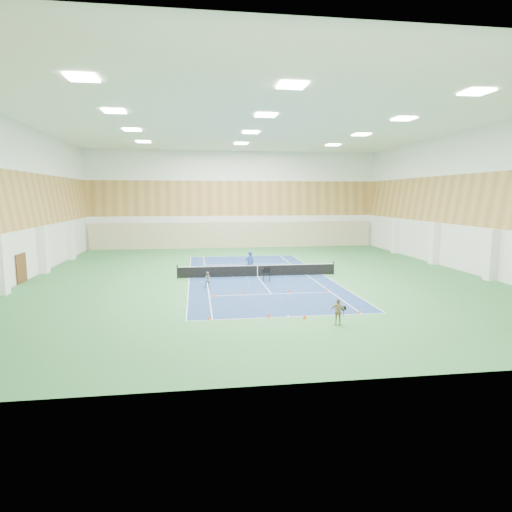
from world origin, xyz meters
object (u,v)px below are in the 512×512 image
(coach, at_px, (250,263))
(child_court, at_px, (208,280))
(tennis_net, at_px, (257,270))
(child_apron, at_px, (338,312))
(ball_cart, at_px, (267,275))

(coach, bearing_deg, child_court, 33.28)
(tennis_net, bearing_deg, child_apron, -80.98)
(coach, distance_m, child_apron, 14.80)
(tennis_net, relative_size, child_court, 11.28)
(ball_cart, bearing_deg, child_apron, -66.32)
(child_court, bearing_deg, child_apron, -59.79)
(tennis_net, bearing_deg, child_court, -138.29)
(tennis_net, bearing_deg, coach, 116.20)
(tennis_net, xyz_separation_m, child_apron, (2.15, -13.54, 0.12))
(coach, height_order, ball_cart, coach)
(ball_cart, bearing_deg, tennis_net, 116.93)
(coach, bearing_deg, child_apron, 81.21)
(coach, bearing_deg, ball_cart, 87.83)
(ball_cart, bearing_deg, coach, 122.07)
(tennis_net, distance_m, child_court, 5.48)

